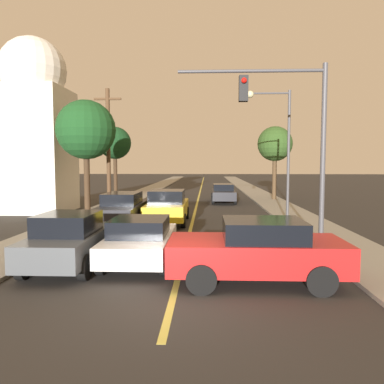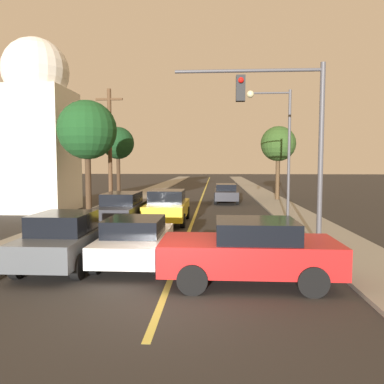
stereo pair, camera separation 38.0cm
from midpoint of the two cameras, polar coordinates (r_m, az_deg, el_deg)
name	(u,v)px [view 2 (the right image)]	position (r m, az deg, el deg)	size (l,w,h in m)	color
ground_plane	(162,301)	(8.61, -3.22, -16.27)	(200.00, 200.00, 0.00)	#2D2B28
road_surface	(205,189)	(44.11, 2.25, 0.43)	(8.96, 80.00, 0.01)	#2D2B28
sidewalk_left	(157,189)	(44.60, -5.13, 0.53)	(2.50, 80.00, 0.12)	gray
sidewalk_right	(254,189)	(44.36, 9.67, 0.46)	(2.50, 80.00, 0.12)	gray
car_near_lane_front	(136,240)	(11.55, -7.66, -7.20)	(1.97, 4.08, 1.40)	white
car_near_lane_second	(167,206)	(19.05, -3.19, -2.21)	(2.03, 4.62, 1.70)	gold
car_outer_lane_front	(66,239)	(11.60, -17.82, -6.87)	(1.85, 4.06, 1.61)	#474C51
car_outer_lane_second	(123,209)	(18.12, -9.88, -2.61)	(1.86, 5.08, 1.66)	black
car_far_oncoming	(226,193)	(29.29, 5.56, -0.14)	(1.86, 4.84, 1.43)	black
car_crossing_right	(250,250)	(9.69, 9.96, -8.76)	(4.42, 2.09, 1.62)	red
traffic_signal_mast	(287,122)	(13.87, 15.06, 10.24)	(5.26, 0.42, 6.42)	#47474C
streetlamp_right	(278,136)	(19.31, 13.53, 8.30)	(2.19, 0.36, 6.54)	#47474C
utility_pole_left	(110,148)	(22.81, -11.93, 6.50)	(1.60, 0.24, 7.29)	#513823
tree_left_near	(118,144)	(30.10, -10.85, 7.24)	(2.52, 2.52, 5.77)	#3D2B1C
tree_left_far	(87,130)	(21.47, -15.19, 9.04)	(3.22, 3.22, 6.36)	#3D2B1C
tree_right_near	(278,144)	(31.14, 13.34, 7.09)	(2.81, 2.81, 5.91)	#4C3823
domed_building_left	(37,124)	(25.76, -22.09, 9.54)	(4.11, 4.11, 10.79)	silver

